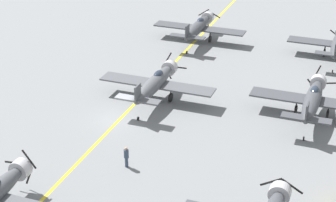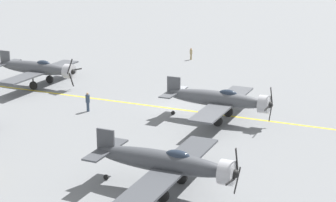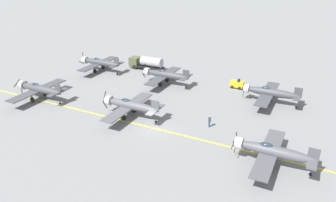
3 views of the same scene
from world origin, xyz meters
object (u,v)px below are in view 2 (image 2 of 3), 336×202
at_px(airplane_mid_center, 220,99).
at_px(ground_crew_walking, 191,53).
at_px(airplane_mid_right, 167,163).
at_px(airplane_near_center, 38,68).
at_px(ground_crew_inspecting, 88,101).

height_order(airplane_mid_center, ground_crew_walking, airplane_mid_center).
relative_size(airplane_mid_center, ground_crew_walking, 7.42).
xyz_separation_m(airplane_mid_right, airplane_near_center, (-19.01, -24.16, 0.00)).
distance_m(airplane_mid_right, ground_crew_walking, 41.49).
xyz_separation_m(airplane_mid_center, airplane_near_center, (-3.62, -22.45, 0.00)).
height_order(airplane_mid_right, ground_crew_inspecting, airplane_mid_right).
distance_m(airplane_mid_center, airplane_near_center, 22.74).
bearing_deg(airplane_mid_center, airplane_near_center, -101.21).
relative_size(airplane_mid_right, airplane_near_center, 1.00).
distance_m(airplane_mid_right, ground_crew_inspecting, 19.21).
relative_size(airplane_mid_right, ground_crew_walking, 7.42).
bearing_deg(ground_crew_inspecting, airplane_near_center, -120.66).
bearing_deg(ground_crew_inspecting, airplane_mid_right, 47.22).
relative_size(airplane_mid_center, airplane_near_center, 1.00).
xyz_separation_m(airplane_mid_right, ground_crew_inspecting, (-13.03, -14.08, -0.99)).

